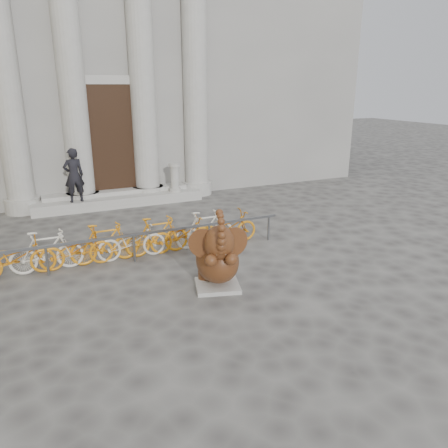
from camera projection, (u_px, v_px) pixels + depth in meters
name	position (u px, v px, depth m)	size (l,w,h in m)	color
ground	(229.00, 329.00, 7.80)	(80.00, 80.00, 0.00)	#474442
classical_building	(83.00, 41.00, 18.92)	(22.00, 10.70, 12.00)	gray
entrance_steps	(119.00, 200.00, 15.89)	(6.00, 1.20, 0.36)	#A8A59E
elephant_statue	(218.00, 259.00, 9.18)	(1.21, 1.45, 1.84)	#A8A59E
bike_rack	(131.00, 239.00, 10.88)	(8.00, 0.53, 1.00)	slate
pedestrian	(74.00, 175.00, 14.66)	(0.67, 0.44, 1.83)	black
balustrade_post	(175.00, 179.00, 16.24)	(0.43, 0.43, 1.06)	#A8A59E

